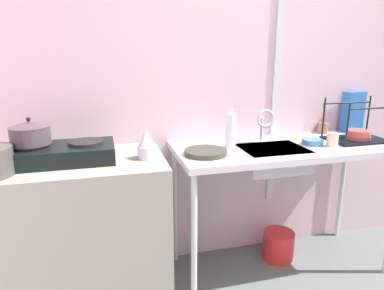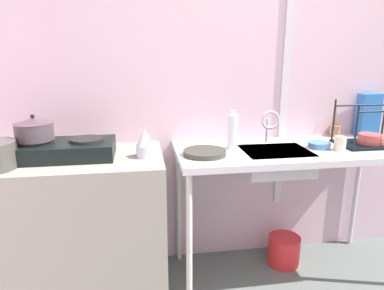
% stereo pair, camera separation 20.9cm
% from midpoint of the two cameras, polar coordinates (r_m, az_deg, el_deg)
% --- Properties ---
extents(wall_back, '(4.99, 0.10, 2.63)m').
position_cam_midpoint_polar(wall_back, '(2.60, 17.56, 10.41)').
color(wall_back, beige).
rests_on(wall_back, ground).
extents(wall_metal_strip, '(0.05, 0.01, 2.11)m').
position_cam_midpoint_polar(wall_metal_strip, '(2.53, 17.84, 13.27)').
color(wall_metal_strip, silver).
extents(counter_concrete, '(1.10, 0.61, 0.91)m').
position_cam_midpoint_polar(counter_concrete, '(2.26, -16.37, -13.12)').
color(counter_concrete, gray).
rests_on(counter_concrete, ground).
extents(counter_sink, '(1.47, 0.61, 0.91)m').
position_cam_midpoint_polar(counter_sink, '(2.34, 18.42, -2.15)').
color(counter_sink, silver).
rests_on(counter_sink, ground).
extents(stove, '(0.59, 0.31, 0.11)m').
position_cam_midpoint_polar(stove, '(2.08, -18.10, -0.73)').
color(stove, black).
rests_on(stove, counter_concrete).
extents(pot_on_left_burner, '(0.21, 0.21, 0.15)m').
position_cam_midpoint_polar(pot_on_left_burner, '(2.08, -22.22, 2.42)').
color(pot_on_left_burner, '#453B40').
rests_on(pot_on_left_burner, stove).
extents(percolator, '(0.10, 0.10, 0.17)m').
position_cam_midpoint_polar(percolator, '(1.99, -4.87, 0.19)').
color(percolator, silver).
rests_on(percolator, counter_concrete).
extents(sink_basin, '(0.42, 0.33, 0.14)m').
position_cam_midpoint_polar(sink_basin, '(2.25, 16.29, -2.61)').
color(sink_basin, silver).
rests_on(sink_basin, counter_sink).
extents(faucet, '(0.13, 0.07, 0.23)m').
position_cam_midpoint_polar(faucet, '(2.33, 15.33, 3.67)').
color(faucet, silver).
rests_on(faucet, counter_sink).
extents(frying_pan, '(0.26, 0.26, 0.03)m').
position_cam_midpoint_polar(frying_pan, '(2.05, 5.06, -1.30)').
color(frying_pan, '#34352D').
rests_on(frying_pan, counter_sink).
extents(dish_rack, '(0.40, 0.27, 0.29)m').
position_cam_midpoint_polar(dish_rack, '(2.59, 29.52, 0.82)').
color(dish_rack, black).
rests_on(dish_rack, counter_sink).
extents(cup_by_rack, '(0.07, 0.07, 0.09)m').
position_cam_midpoint_polar(cup_by_rack, '(2.36, 25.78, 0.21)').
color(cup_by_rack, beige).
rests_on(cup_by_rack, counter_sink).
extents(small_bowl_on_drainboard, '(0.14, 0.14, 0.04)m').
position_cam_midpoint_polar(small_bowl_on_drainboard, '(2.38, 22.79, -0.05)').
color(small_bowl_on_drainboard, teal).
rests_on(small_bowl_on_drainboard, counter_sink).
extents(bottle_by_sink, '(0.07, 0.07, 0.25)m').
position_cam_midpoint_polar(bottle_by_sink, '(2.18, 9.50, 2.23)').
color(bottle_by_sink, silver).
rests_on(bottle_by_sink, counter_sink).
extents(cereal_box, '(0.17, 0.10, 0.31)m').
position_cam_midpoint_polar(cereal_box, '(2.86, 29.12, 4.41)').
color(cereal_box, '#2869B6').
rests_on(cereal_box, counter_sink).
extents(utensil_jar, '(0.08, 0.08, 0.23)m').
position_cam_midpoint_polar(utensil_jar, '(2.74, 24.73, 2.19)').
color(utensil_jar, '#9F6D49').
rests_on(utensil_jar, counter_sink).
extents(bucket_on_floor, '(0.23, 0.23, 0.21)m').
position_cam_midpoint_polar(bucket_on_floor, '(2.72, 17.25, -16.40)').
color(bucket_on_floor, red).
rests_on(bucket_on_floor, ground).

